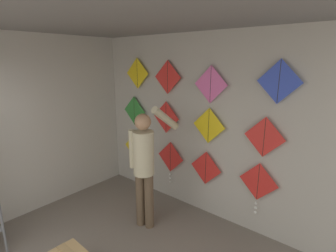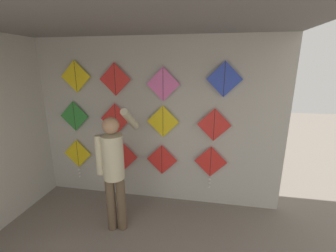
{
  "view_description": "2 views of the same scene",
  "coord_description": "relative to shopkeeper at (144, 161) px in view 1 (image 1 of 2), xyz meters",
  "views": [
    {
      "loc": [
        2.27,
        0.14,
        2.41
      ],
      "look_at": [
        -0.25,
        3.16,
        1.41
      ],
      "focal_mm": 28.0,
      "sensor_mm": 36.0,
      "label": 1
    },
    {
      "loc": [
        1.06,
        -0.1,
        2.36
      ],
      "look_at": [
        0.46,
        3.16,
        1.45
      ],
      "focal_mm": 24.0,
      "sensor_mm": 36.0,
      "label": 2
    }
  ],
  "objects": [
    {
      "name": "kite_2",
      "position": [
        0.5,
        0.83,
        -0.24
      ],
      "size": [
        0.54,
        0.01,
        0.54
      ],
      "color": "red"
    },
    {
      "name": "kite_10",
      "position": [
        0.53,
        0.83,
        1.04
      ],
      "size": [
        0.54,
        0.01,
        0.54
      ],
      "color": "pink"
    },
    {
      "name": "back_panel",
      "position": [
        0.19,
        0.92,
        0.38
      ],
      "size": [
        4.55,
        0.06,
        2.8
      ],
      "primitive_type": "cube",
      "color": "#BCB7AD",
      "rests_on": "ground"
    },
    {
      "name": "ceiling_slab",
      "position": [
        0.19,
        -0.84,
        1.8
      ],
      "size": [
        4.55,
        4.26,
        0.04
      ],
      "primitive_type": "cube",
      "color": "gray"
    },
    {
      "name": "kite_8",
      "position": [
        -0.96,
        0.83,
        1.15
      ],
      "size": [
        0.54,
        0.01,
        0.54
      ],
      "color": "yellow"
    },
    {
      "name": "left_panel",
      "position": [
        -1.71,
        -0.84,
        0.38
      ],
      "size": [
        0.06,
        4.26,
        2.8
      ],
      "primitive_type": "cube",
      "color": "#BCB7AD",
      "rests_on": "ground"
    },
    {
      "name": "kite_3",
      "position": [
        1.33,
        0.82,
        -0.25
      ],
      "size": [
        0.54,
        0.04,
        0.74
      ],
      "color": "red"
    },
    {
      "name": "kite_9",
      "position": [
        -0.27,
        0.83,
        1.11
      ],
      "size": [
        0.54,
        0.01,
        0.54
      ],
      "color": "red"
    },
    {
      "name": "kite_6",
      "position": [
        0.53,
        0.83,
        0.43
      ],
      "size": [
        0.54,
        0.01,
        0.54
      ],
      "color": "yellow"
    },
    {
      "name": "kite_7",
      "position": [
        1.35,
        0.83,
        0.42
      ],
      "size": [
        0.54,
        0.01,
        0.54
      ],
      "color": "red"
    },
    {
      "name": "kite_11",
      "position": [
        1.46,
        0.83,
        1.13
      ],
      "size": [
        0.54,
        0.01,
        0.54
      ],
      "color": "blue"
    },
    {
      "name": "shopkeeper",
      "position": [
        0.0,
        0.0,
        0.0
      ],
      "size": [
        0.45,
        0.68,
        1.82
      ],
      "rotation": [
        0.0,
        0.0,
        0.26
      ],
      "color": "brown",
      "rests_on": "ground"
    },
    {
      "name": "kite_1",
      "position": [
        -0.2,
        0.82,
        -0.28
      ],
      "size": [
        0.54,
        0.04,
        0.74
      ],
      "color": "red"
    },
    {
      "name": "kite_5",
      "position": [
        -0.3,
        0.83,
        0.45
      ],
      "size": [
        0.54,
        0.01,
        0.54
      ],
      "color": "red"
    },
    {
      "name": "kite_0",
      "position": [
        -1.09,
        0.82,
        -0.29
      ],
      "size": [
        0.54,
        0.04,
        0.74
      ],
      "color": "yellow"
    },
    {
      "name": "kite_4",
      "position": [
        -1.07,
        0.83,
        0.46
      ],
      "size": [
        0.54,
        0.01,
        0.54
      ],
      "color": "#338C38"
    }
  ]
}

